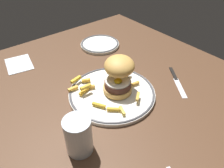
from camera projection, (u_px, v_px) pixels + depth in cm
name	position (u px, v px, depth cm)	size (l,w,h in cm)	color
ground_plane	(124.00, 104.00, 72.80)	(118.83, 97.18, 4.00)	#4F3320
dinner_plate	(112.00, 93.00, 72.87)	(29.04, 29.04, 1.60)	white
burger	(118.00, 75.00, 69.79)	(14.38, 14.31, 11.90)	tan
fries_pile	(102.00, 87.00, 72.47)	(23.51, 22.99, 2.80)	gold
water_glass	(79.00, 137.00, 53.66)	(6.93, 6.93, 10.60)	silver
side_plate	(100.00, 44.00, 99.91)	(17.73, 17.73, 1.60)	white
knife	(176.00, 79.00, 79.94)	(15.49, 11.72, 0.70)	black
napkin	(19.00, 64.00, 88.02)	(12.89, 9.56, 0.40)	silver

